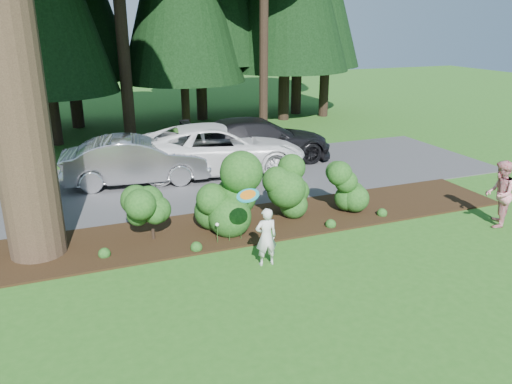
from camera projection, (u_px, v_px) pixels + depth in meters
ground at (281, 286)px, 10.16m from camera, size 80.00×80.00×0.00m
mulch_bed at (230, 227)px, 13.01m from camera, size 16.00×2.50×0.05m
driveway at (190, 181)px, 16.75m from camera, size 22.00×6.00×0.03m
shrub_row at (259, 196)px, 12.92m from camera, size 6.53×1.60×1.61m
lily_cluster at (229, 224)px, 12.00m from camera, size 0.69×0.09×0.57m
car_silver_wagon at (136, 160)px, 16.27m from camera, size 4.83×2.12×1.54m
car_white_suv at (219, 148)px, 17.48m from camera, size 6.43×3.72×1.68m
car_dark_suv at (258, 140)px, 18.81m from camera, size 5.81×2.76×1.64m
child at (266, 237)px, 10.86m from camera, size 0.50×0.34×1.33m
adult at (499, 194)px, 12.90m from camera, size 1.08×1.07×1.76m
frisbee at (248, 195)px, 10.50m from camera, size 0.50×0.48×0.24m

